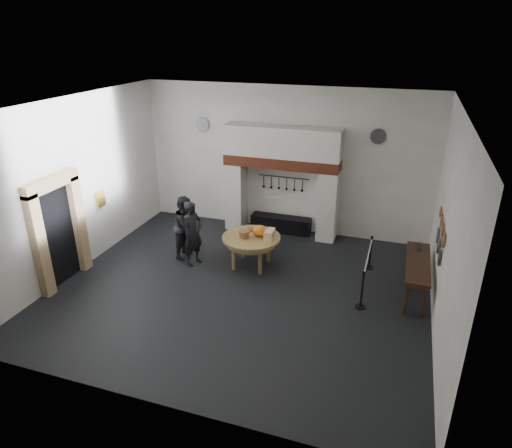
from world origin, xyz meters
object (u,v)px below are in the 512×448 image
(work_table, at_px, (251,238))
(barrier_post_near, at_px, (362,291))
(barrier_post_far, at_px, (370,253))
(visitor_far, at_px, (186,227))
(side_table, at_px, (418,263))
(visitor_near, at_px, (193,234))
(iron_range, at_px, (281,224))

(work_table, height_order, barrier_post_near, barrier_post_near)
(barrier_post_far, bearing_deg, visitor_far, -170.29)
(visitor_far, distance_m, side_table, 6.19)
(visitor_far, relative_size, barrier_post_near, 1.98)
(visitor_near, height_order, side_table, visitor_near)
(iron_range, height_order, barrier_post_near, barrier_post_near)
(work_table, xyz_separation_m, barrier_post_far, (3.08, 0.87, -0.39))
(iron_range, bearing_deg, work_table, -93.58)
(iron_range, distance_m, side_table, 4.89)
(side_table, bearing_deg, barrier_post_far, 139.43)
(iron_range, relative_size, visitor_near, 1.05)
(work_table, bearing_deg, barrier_post_near, -20.08)
(barrier_post_near, bearing_deg, barrier_post_far, 90.00)
(visitor_far, bearing_deg, work_table, -90.75)
(side_table, distance_m, barrier_post_near, 1.59)
(work_table, xyz_separation_m, visitor_near, (-1.53, -0.38, 0.07))
(barrier_post_near, height_order, barrier_post_far, same)
(side_table, xyz_separation_m, barrier_post_far, (-1.17, 1.00, -0.42))
(work_table, bearing_deg, visitor_near, -165.93)
(visitor_far, bearing_deg, barrier_post_far, -80.59)
(visitor_near, bearing_deg, barrier_post_near, -80.57)
(visitor_near, bearing_deg, visitor_far, 63.56)
(iron_range, xyz_separation_m, visitor_far, (-2.09, -2.44, 0.64))
(visitor_near, bearing_deg, barrier_post_far, -56.20)
(visitor_near, relative_size, barrier_post_far, 2.02)
(visitor_far, relative_size, side_table, 0.81)
(barrier_post_far, bearing_deg, barrier_post_near, -90.00)
(iron_range, distance_m, visitor_near, 3.37)
(visitor_far, xyz_separation_m, barrier_post_far, (5.02, 0.86, -0.44))
(iron_range, bearing_deg, barrier_post_near, -50.77)
(work_table, height_order, visitor_near, visitor_near)
(visitor_near, bearing_deg, work_table, -57.37)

